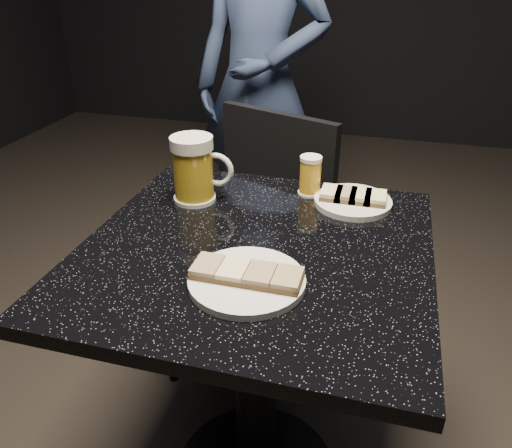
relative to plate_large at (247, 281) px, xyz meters
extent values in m
cylinder|color=silver|center=(0.00, 0.00, 0.00)|extent=(0.21, 0.21, 0.01)
cylinder|color=silver|center=(0.15, 0.38, 0.00)|extent=(0.18, 0.18, 0.01)
imported|color=navy|center=(-0.32, 1.29, 0.04)|extent=(0.63, 0.47, 1.59)
cylinder|color=black|center=(-0.02, 0.13, -0.38)|extent=(0.10, 0.10, 0.69)
cube|color=black|center=(-0.02, 0.13, -0.02)|extent=(0.70, 0.70, 0.03)
cylinder|color=silver|center=(-0.22, 0.30, 0.00)|extent=(0.10, 0.10, 0.01)
cylinder|color=gold|center=(-0.22, 0.30, 0.06)|extent=(0.09, 0.09, 0.12)
cylinder|color=silver|center=(-0.22, 0.30, 0.14)|extent=(0.10, 0.10, 0.03)
torus|color=white|center=(-0.17, 0.32, 0.07)|extent=(0.08, 0.01, 0.08)
cylinder|color=silver|center=(0.04, 0.41, 0.00)|extent=(0.06, 0.06, 0.01)
cylinder|color=yellow|center=(0.04, 0.41, 0.04)|extent=(0.05, 0.05, 0.08)
cylinder|color=white|center=(0.04, 0.41, 0.09)|extent=(0.05, 0.05, 0.01)
cube|color=black|center=(-0.17, 0.51, -0.31)|extent=(0.51, 0.51, 0.04)
cylinder|color=black|center=(-0.38, 0.41, -0.54)|extent=(0.03, 0.03, 0.43)
cylinder|color=black|center=(-0.07, 0.29, -0.54)|extent=(0.03, 0.03, 0.43)
cylinder|color=black|center=(-0.26, 0.72, -0.54)|extent=(0.03, 0.03, 0.43)
cylinder|color=black|center=(0.05, 0.60, -0.54)|extent=(0.03, 0.03, 0.43)
cube|color=black|center=(-0.10, 0.68, -0.09)|extent=(0.38, 0.17, 0.40)
cube|color=#4C3521|center=(-0.07, 0.00, 0.01)|extent=(0.05, 0.07, 0.01)
cube|color=#8C7251|center=(-0.07, 0.00, 0.02)|extent=(0.05, 0.07, 0.01)
cube|color=#4C3521|center=(-0.02, 0.00, 0.01)|extent=(0.05, 0.07, 0.01)
cube|color=beige|center=(-0.02, 0.00, 0.02)|extent=(0.05, 0.07, 0.01)
cube|color=#4C3521|center=(0.02, 0.00, 0.01)|extent=(0.05, 0.07, 0.01)
cube|color=#8C7251|center=(0.02, 0.00, 0.02)|extent=(0.05, 0.07, 0.01)
cube|color=#4C3521|center=(0.07, 0.00, 0.01)|extent=(0.05, 0.07, 0.01)
cube|color=#8C7251|center=(0.07, 0.00, 0.02)|extent=(0.05, 0.07, 0.01)
cube|color=#4C3521|center=(0.10, 0.38, 0.01)|extent=(0.05, 0.07, 0.01)
cube|color=beige|center=(0.10, 0.38, 0.02)|extent=(0.05, 0.07, 0.01)
cube|color=#4C3521|center=(0.13, 0.38, 0.01)|extent=(0.05, 0.07, 0.01)
cube|color=#8C7251|center=(0.13, 0.38, 0.02)|extent=(0.05, 0.07, 0.01)
cube|color=#4C3521|center=(0.17, 0.38, 0.01)|extent=(0.05, 0.07, 0.01)
cube|color=#D1D184|center=(0.17, 0.38, 0.02)|extent=(0.05, 0.07, 0.01)
cube|color=#4C3521|center=(0.20, 0.38, 0.01)|extent=(0.05, 0.07, 0.01)
cube|color=#D1D184|center=(0.20, 0.38, 0.02)|extent=(0.05, 0.07, 0.01)
camera|label=1|loc=(0.21, -0.71, 0.52)|focal=35.00mm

